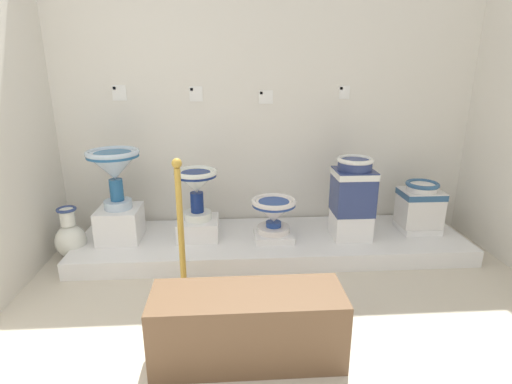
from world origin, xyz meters
TOP-DOWN VIEW (x-y plane):
  - ground_plane at (1.86, 0.60)m, footprint 5.71×5.20m
  - wall_back at (1.86, 2.43)m, footprint 3.91×0.06m
  - display_platform at (1.86, 1.96)m, footprint 3.26×0.84m
  - plinth_block_pale_glazed at (0.58, 1.98)m, footprint 0.34×0.36m
  - antique_toilet_pale_glazed at (0.58, 1.98)m, footprint 0.42×0.42m
  - plinth_block_rightmost at (1.23, 1.98)m, footprint 0.34×0.33m
  - antique_toilet_rightmost at (1.23, 1.98)m, footprint 0.35×0.35m
  - plinth_block_broad_patterned at (1.86, 1.91)m, footprint 0.32×0.32m
  - antique_toilet_broad_patterned at (1.86, 1.91)m, footprint 0.38×0.38m
  - plinth_block_slender_white at (2.52, 1.90)m, footprint 0.31×0.29m
  - antique_toilet_slender_white at (2.52, 1.90)m, footprint 0.32×0.31m
  - plinth_block_leftmost at (3.15, 2.00)m, footprint 0.32×0.31m
  - antique_toilet_leftmost at (3.15, 2.00)m, footprint 0.34×0.28m
  - info_placard_first at (0.57, 2.40)m, footprint 0.12×0.01m
  - info_placard_second at (1.22, 2.40)m, footprint 0.11×0.01m
  - info_placard_third at (1.83, 2.40)m, footprint 0.13×0.01m
  - info_placard_fourth at (2.53, 2.40)m, footprint 0.09×0.01m
  - decorative_vase_corner at (0.20, 1.90)m, footprint 0.24×0.24m
  - stanchion_post_near_left at (1.18, 1.22)m, footprint 0.27×0.27m
  - museum_bench at (1.58, 0.64)m, footprint 1.02×0.36m

SIDE VIEW (x-z plane):
  - ground_plane at x=1.86m, z-range -0.02..0.00m
  - display_platform at x=1.86m, z-range 0.00..0.14m
  - plinth_block_leftmost at x=3.15m, z-range 0.14..0.19m
  - plinth_block_broad_patterned at x=1.86m, z-range 0.14..0.19m
  - decorative_vase_corner at x=0.20m, z-range -0.04..0.42m
  - museum_bench at x=1.58m, z-range 0.00..0.40m
  - plinth_block_rightmost at x=1.23m, z-range 0.14..0.30m
  - plinth_block_slender_white at x=2.52m, z-range 0.14..0.35m
  - plinth_block_pale_glazed at x=0.58m, z-range 0.14..0.41m
  - stanchion_post_near_left at x=1.18m, z-range -0.22..0.77m
  - antique_toilet_broad_patterned at x=1.86m, z-range 0.23..0.53m
  - antique_toilet_leftmost at x=3.15m, z-range 0.20..0.59m
  - antique_toilet_slender_white at x=2.52m, z-range 0.36..0.84m
  - antique_toilet_rightmost at x=1.23m, z-range 0.39..0.82m
  - antique_toilet_pale_glazed at x=0.58m, z-range 0.52..1.01m
  - info_placard_third at x=1.83m, z-range 1.21..1.33m
  - info_placard_second at x=1.22m, z-range 1.24..1.36m
  - info_placard_fourth at x=2.53m, z-range 1.25..1.37m
  - info_placard_first at x=0.57m, z-range 1.25..1.38m
  - wall_back at x=1.86m, z-range 0.00..2.89m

